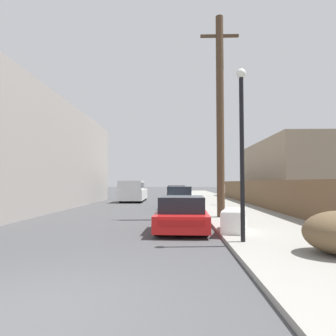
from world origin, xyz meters
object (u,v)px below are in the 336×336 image
pickup_truck (133,191)px  utility_pole (220,113)px  discarded_fridge (234,220)px  parked_sports_car_red (182,214)px  pedestrian (223,193)px  car_parked_mid (180,198)px  street_lamp (242,140)px  car_parked_far (177,193)px

pickup_truck → utility_pole: bearing=114.1°
discarded_fridge → parked_sports_car_red: bearing=167.6°
discarded_fridge → utility_pole: (0.16, 4.02, 4.46)m
parked_sports_car_red → pedestrian: (3.04, 10.49, 0.44)m
car_parked_mid → pedestrian: size_ratio=2.72×
parked_sports_car_red → pickup_truck: pickup_truck is taller
discarded_fridge → street_lamp: (-0.10, -1.75, 2.38)m
utility_pole → discarded_fridge: bearing=-92.2°
car_parked_mid → car_parked_far: size_ratio=1.13×
car_parked_mid → pickup_truck: 7.64m
car_parked_far → utility_pole: bearing=-80.6°
car_parked_far → street_lamp: bearing=-83.4°
pickup_truck → utility_pole: 14.42m
utility_pole → street_lamp: size_ratio=2.01×
parked_sports_car_red → street_lamp: 3.85m
discarded_fridge → utility_pole: 6.01m
parked_sports_car_red → car_parked_far: (-0.17, 18.20, 0.11)m
utility_pole → street_lamp: (-0.26, -5.77, -2.08)m
car_parked_mid → street_lamp: size_ratio=0.98×
discarded_fridge → car_parked_far: bearing=111.5°
discarded_fridge → utility_pole: bearing=103.7°
utility_pole → car_parked_mid: bearing=106.5°
car_parked_mid → pedestrian: bearing=26.8°
utility_pole → pedestrian: size_ratio=5.56×
car_parked_far → discarded_fridge: bearing=-82.6°
car_parked_mid → pedestrian: (2.99, 1.28, 0.32)m
parked_sports_car_red → car_parked_far: 18.21m
pickup_truck → utility_pole: utility_pole is taller
car_parked_far → pedestrian: pedestrian is taller
parked_sports_car_red → car_parked_mid: car_parked_mid is taller
pickup_truck → pedestrian: (7.10, -5.15, 0.08)m
car_parked_mid → pedestrian: 3.27m
car_parked_far → car_parked_mid: bearing=-86.8°
car_parked_mid → utility_pole: utility_pole is taller
car_parked_far → street_lamp: 21.05m
street_lamp → pedestrian: street_lamp is taller
parked_sports_car_red → pickup_truck: (-4.06, 15.63, 0.36)m
parked_sports_car_red → car_parked_mid: bearing=91.3°
car_parked_far → pickup_truck: size_ratio=0.71×
pedestrian → pickup_truck: bearing=144.1°
parked_sports_car_red → car_parked_far: car_parked_far is taller
discarded_fridge → pickup_truck: 17.52m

